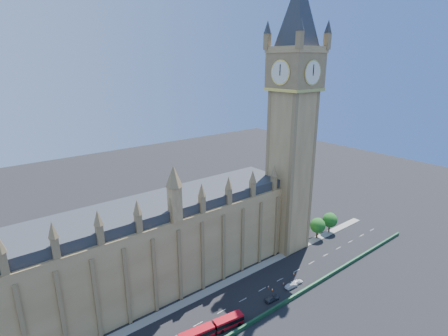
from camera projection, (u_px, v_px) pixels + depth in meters
ground at (232, 305)px, 100.62m from camera, size 400.00×400.00×0.00m
palace_westminster at (115, 260)px, 98.18m from camera, size 120.00×20.00×28.00m
elizabeth_tower at (294, 101)px, 117.76m from camera, size 20.59×20.59×105.00m
bridge_parapet at (254, 321)px, 93.71m from camera, size 160.00×0.60×1.20m
kerb_north at (213, 289)px, 107.72m from camera, size 160.00×3.00×0.16m
tree_east_near at (318, 225)px, 137.59m from camera, size 6.00×6.00×8.50m
tree_east_far at (330, 219)px, 142.34m from camera, size 6.00×6.00×8.50m
red_bus at (212, 329)px, 89.67m from camera, size 18.20×5.06×3.06m
car_grey at (272, 298)px, 102.41m from camera, size 4.82×2.19×1.60m
car_silver at (291, 286)px, 108.27m from camera, size 4.48×1.90×1.44m
car_white at (297, 282)px, 110.28m from camera, size 4.42×2.26×1.23m
cone_a at (268, 287)px, 108.37m from camera, size 0.49×0.49×0.75m
cone_b at (283, 283)px, 110.04m from camera, size 0.44×0.44×0.66m
cone_c at (272, 289)px, 107.10m from camera, size 0.52×0.52×0.73m
cone_d at (294, 274)px, 115.11m from camera, size 0.53×0.53×0.73m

